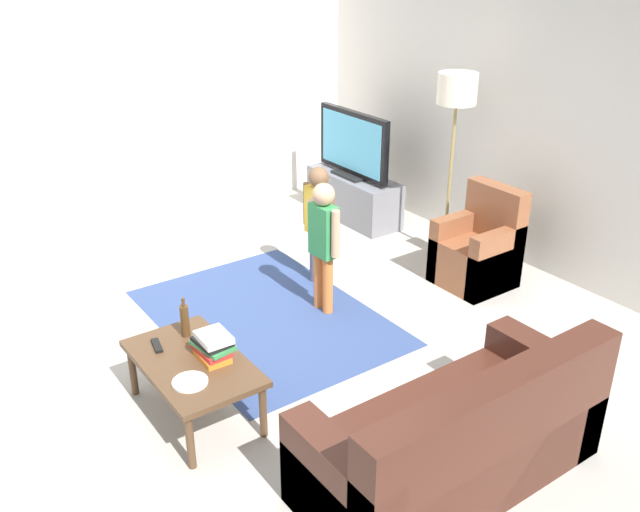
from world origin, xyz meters
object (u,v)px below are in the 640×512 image
object	(u,v)px
floor_lamp	(456,99)
coffee_table	(193,367)
couch	(461,444)
tv_remote	(157,345)
tv	(353,145)
child_center	(323,236)
armchair	(480,252)
child_near_tv	(319,215)
plate	(190,382)
bottle	(185,320)
book_stack	(213,346)
tv_stand	(353,197)

from	to	relation	value
floor_lamp	coffee_table	world-z (taller)	floor_lamp
couch	tv_remote	distance (m)	2.05
tv	coffee_table	bearing A→B (deg)	-53.94
child_center	armchair	bearing A→B (deg)	74.65
child_near_tv	plate	distance (m)	2.30
floor_lamp	child_center	xyz separation A→B (m)	(0.22, -1.64, -0.87)
plate	floor_lamp	bearing A→B (deg)	108.67
tv_remote	bottle	bearing A→B (deg)	106.62
book_stack	floor_lamp	bearing A→B (deg)	107.21
tv_stand	tv_remote	distance (m)	3.65
child_center	coffee_table	world-z (taller)	child_center
tv_remote	child_center	bearing A→B (deg)	114.56
tv_stand	bottle	distance (m)	3.46
floor_lamp	child_near_tv	world-z (taller)	floor_lamp
armchair	floor_lamp	size ratio (longest dim) A/B	0.51
book_stack	plate	world-z (taller)	book_stack
child_center	plate	distance (m)	1.87
tv_remote	child_near_tv	bearing A→B (deg)	124.64
book_stack	tv_remote	world-z (taller)	book_stack
floor_lamp	plate	xyz separation A→B (m)	(1.10, -3.27, -1.12)
tv_stand	child_near_tv	bearing A→B (deg)	-48.84
tv_stand	tv	bearing A→B (deg)	-90.00
armchair	bottle	world-z (taller)	armchair
tv_stand	bottle	size ratio (longest dim) A/B	4.17
tv	child_center	xyz separation A→B (m)	(1.51, -1.47, -0.17)
couch	armchair	xyz separation A→B (m)	(-1.73, 2.01, 0.01)
tv	tv_remote	size ratio (longest dim) A/B	6.47
book_stack	child_near_tv	bearing A→B (deg)	124.85
plate	child_center	bearing A→B (deg)	118.40
floor_lamp	couch	bearing A→B (deg)	-43.15
tv	child_near_tv	xyz separation A→B (m)	(1.08, -1.22, -0.18)
tv_stand	child_near_tv	world-z (taller)	child_near_tv
plate	child_near_tv	bearing A→B (deg)	124.79
armchair	plate	size ratio (longest dim) A/B	4.09
armchair	tv_remote	size ratio (longest dim) A/B	5.29
tv	floor_lamp	distance (m)	1.47
floor_lamp	child_center	size ratio (longest dim) A/B	1.58
child_center	child_near_tv	bearing A→B (deg)	149.32
armchair	floor_lamp	xyz separation A→B (m)	(-0.62, 0.19, 1.25)
couch	tv_stand	bearing A→B (deg)	150.56
tv_stand	book_stack	size ratio (longest dim) A/B	4.02
tv	plate	world-z (taller)	tv
couch	book_stack	size ratio (longest dim) A/B	6.04
armchair	plate	xyz separation A→B (m)	(0.48, -3.08, 0.13)
child_center	floor_lamp	bearing A→B (deg)	97.79
tv	armchair	size ratio (longest dim) A/B	1.22
tv	plate	distance (m)	3.93
floor_lamp	child_near_tv	distance (m)	1.66
floor_lamp	tv_remote	distance (m)	3.51
book_stack	tv_stand	bearing A→B (deg)	127.70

